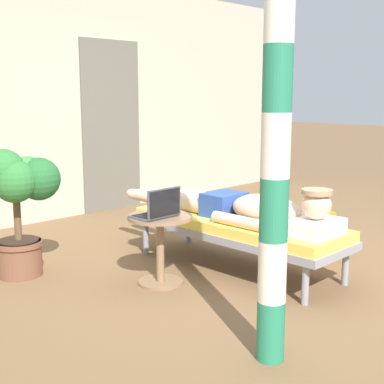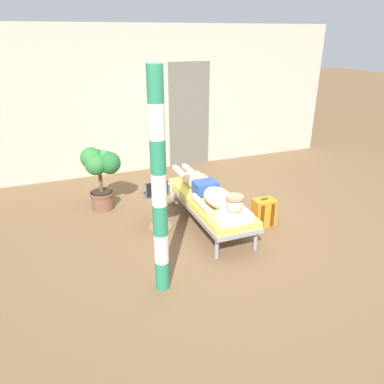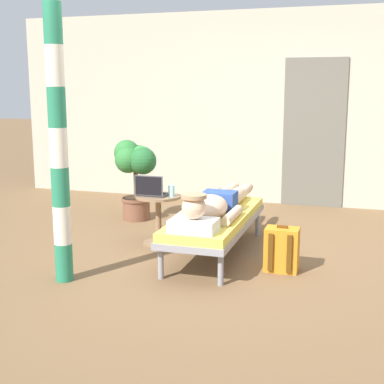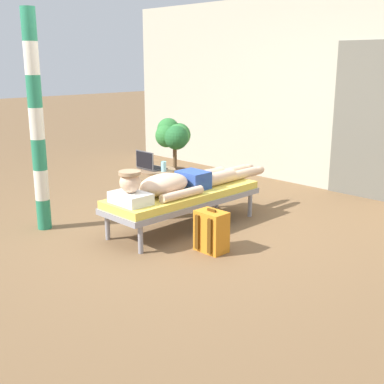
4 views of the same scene
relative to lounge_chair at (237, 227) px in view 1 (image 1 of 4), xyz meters
name	(u,v)px [view 1 (image 1 of 4)]	position (x,y,z in m)	size (l,w,h in m)	color
ground_plane	(261,271)	(0.09, -0.18, -0.35)	(40.00, 40.00, 0.00)	brown
house_wall_back	(54,99)	(0.00, 2.69, 1.00)	(7.60, 0.20, 2.70)	#B2AD99
house_door_panel	(111,126)	(0.70, 2.58, 0.67)	(0.84, 0.03, 2.04)	#625F54
lounge_chair	(237,227)	(0.00, 0.00, 0.00)	(0.64, 1.85, 0.42)	gray
person_reclining	(243,207)	(0.00, -0.05, 0.17)	(0.53, 2.17, 0.33)	white
side_table	(160,237)	(-0.67, 0.18, 0.01)	(0.48, 0.48, 0.52)	#8C6B4C
laptop	(158,210)	(-0.73, 0.13, 0.24)	(0.31, 0.24, 0.23)	#4C4C51
drink_glass	(175,205)	(-0.52, 0.18, 0.24)	(0.06, 0.06, 0.12)	#99D8E5
backpack	(316,236)	(0.70, -0.30, -0.15)	(0.30, 0.26, 0.42)	orange
potted_plant	(18,191)	(-1.32, 1.08, 0.33)	(0.57, 0.52, 1.01)	brown
porch_post	(276,146)	(-1.05, -1.11, 0.81)	(0.15, 0.15, 2.30)	#267F59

